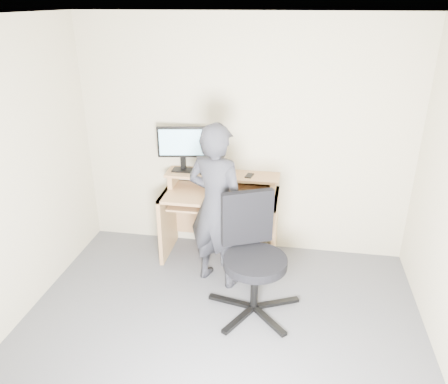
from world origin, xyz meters
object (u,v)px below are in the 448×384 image
(office_chair, at_px, (252,252))
(person, at_px, (217,207))
(monitor, at_px, (182,145))
(desk, at_px, (221,208))

(office_chair, xyz_separation_m, person, (-0.38, 0.35, 0.24))
(monitor, xyz_separation_m, office_chair, (0.86, -0.97, -0.62))
(office_chair, bearing_deg, monitor, 107.24)
(person, bearing_deg, monitor, -31.79)
(desk, xyz_separation_m, office_chair, (0.43, -0.88, 0.03))
(monitor, xyz_separation_m, person, (0.48, -0.61, -0.39))
(monitor, bearing_deg, person, -61.56)
(desk, height_order, person, person)
(desk, distance_m, office_chair, 0.98)
(office_chair, distance_m, person, 0.57)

